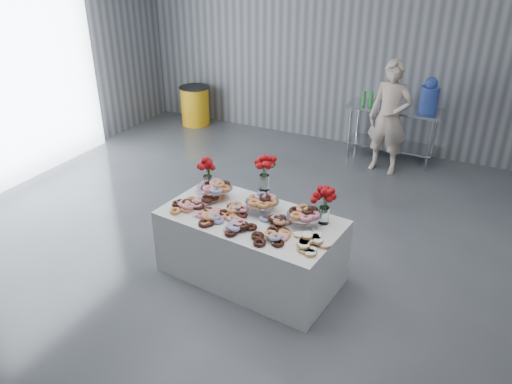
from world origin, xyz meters
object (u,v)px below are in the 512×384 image
water_jug (429,96)px  trash_barrel (195,106)px  display_table (251,247)px  prep_table (393,124)px  person (389,118)px

water_jug → trash_barrel: (-4.36, 0.00, -0.77)m
display_table → water_jug: bearing=74.4°
display_table → trash_barrel: bearing=129.5°
display_table → water_jug: water_jug is taller
prep_table → trash_barrel: bearing=-180.0°
display_table → prep_table: size_ratio=1.27×
water_jug → person: 0.74m
person → trash_barrel: 3.96m
water_jug → trash_barrel: water_jug is taller
display_table → person: bearing=79.6°
display_table → person: person is taller
water_jug → trash_barrel: bearing=180.0°
trash_barrel → prep_table: bearing=0.0°
prep_table → person: bearing=-86.6°
prep_table → water_jug: 0.73m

